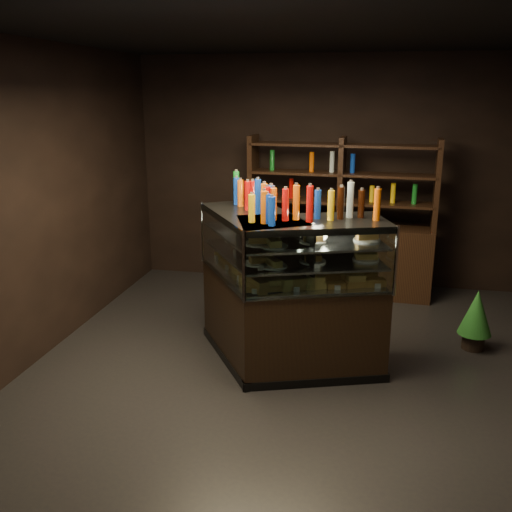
{
  "coord_description": "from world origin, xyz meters",
  "views": [
    {
      "loc": [
        0.59,
        -5.07,
        2.53
      ],
      "look_at": [
        -0.38,
        -0.21,
        1.1
      ],
      "focal_mm": 40.0,
      "sensor_mm": 36.0,
      "label": 1
    }
  ],
  "objects": [
    {
      "name": "ground",
      "position": [
        0.0,
        0.0,
        0.0
      ],
      "size": [
        5.0,
        5.0,
        0.0
      ],
      "primitive_type": "plane",
      "color": "black",
      "rests_on": "ground"
    },
    {
      "name": "room_shell",
      "position": [
        0.0,
        0.0,
        1.94
      ],
      "size": [
        5.02,
        5.02,
        3.01
      ],
      "color": "black",
      "rests_on": "ground"
    },
    {
      "name": "display_case",
      "position": [
        -0.16,
        -0.1,
        0.49
      ],
      "size": [
        1.95,
        1.49,
        1.45
      ],
      "rotation": [
        0.0,
        0.0,
        -0.35
      ],
      "color": "black",
      "rests_on": "ground"
    },
    {
      "name": "food_display",
      "position": [
        -0.17,
        -0.1,
        1.07
      ],
      "size": [
        1.6,
        1.13,
        0.45
      ],
      "color": "gold",
      "rests_on": "display_case"
    },
    {
      "name": "bottles_top",
      "position": [
        -0.16,
        -0.09,
        1.59
      ],
      "size": [
        1.44,
        0.99,
        0.3
      ],
      "color": "#B20C0A",
      "rests_on": "display_case"
    },
    {
      "name": "potted_conifer",
      "position": [
        1.71,
        0.6,
        0.41
      ],
      "size": [
        0.33,
        0.33,
        0.71
      ],
      "rotation": [
        0.0,
        0.0,
        -0.26
      ],
      "color": "black",
      "rests_on": "ground"
    },
    {
      "name": "back_shelving",
      "position": [
        0.24,
        2.05,
        0.61
      ],
      "size": [
        2.35,
        0.56,
        2.0
      ],
      "rotation": [
        0.0,
        0.0,
        -0.06
      ],
      "color": "black",
      "rests_on": "ground"
    }
  ]
}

